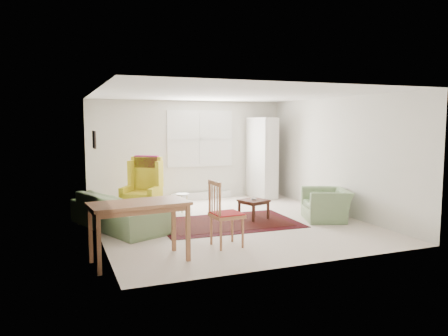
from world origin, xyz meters
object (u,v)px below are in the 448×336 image
object	(u,v)px
sofa	(118,204)
coffee_table	(254,209)
stool	(182,203)
armchair	(326,202)
desk	(139,232)
cabinet	(262,158)
desk_chair	(227,213)
wingback_chair	(141,186)

from	to	relation	value
sofa	coffee_table	world-z (taller)	sofa
sofa	stool	bearing A→B (deg)	-79.64
armchair	desk	world-z (taller)	desk
cabinet	stool	bearing A→B (deg)	-168.97
coffee_table	desk_chair	xyz separation A→B (m)	(-1.23, -1.60, 0.33)
stool	desk_chair	distance (m)	2.82
wingback_chair	desk	bearing A→B (deg)	-67.89
coffee_table	cabinet	world-z (taller)	cabinet
armchair	stool	xyz separation A→B (m)	(-2.49, 1.80, -0.17)
cabinet	desk_chair	size ratio (longest dim) A/B	1.96
sofa	coffee_table	xyz separation A→B (m)	(2.67, -0.24, -0.25)
stool	armchair	bearing A→B (deg)	-35.89
armchair	desk	xyz separation A→B (m)	(-4.00, -1.28, 0.05)
coffee_table	stool	distance (m)	1.67
armchair	stool	distance (m)	3.08
coffee_table	stool	world-z (taller)	stool
armchair	stool	size ratio (longest dim) A/B	2.34
desk_chair	cabinet	bearing A→B (deg)	-36.71
armchair	wingback_chair	xyz separation A→B (m)	(-3.37, 1.88, 0.25)
coffee_table	stool	bearing A→B (deg)	133.89
wingback_chair	desk_chair	size ratio (longest dim) A/B	1.17
armchair	cabinet	distance (m)	2.90
wingback_chair	stool	world-z (taller)	wingback_chair
cabinet	sofa	bearing A→B (deg)	-165.06
armchair	desk_chair	distance (m)	2.76
armchair	desk	bearing A→B (deg)	-52.75
desk_chair	armchair	bearing A→B (deg)	-71.95
sofa	stool	xyz separation A→B (m)	(1.51, 0.96, -0.24)
armchair	wingback_chair	size ratio (longest dim) A/B	0.77
cabinet	desk_chair	world-z (taller)	cabinet
coffee_table	desk	xyz separation A→B (m)	(-2.67, -1.88, 0.23)
sofa	desk_chair	world-z (taller)	desk_chair
cabinet	desk	xyz separation A→B (m)	(-3.96, -4.10, -0.61)
coffee_table	cabinet	xyz separation A→B (m)	(1.29, 2.22, 0.84)
sofa	desk_chair	size ratio (longest dim) A/B	2.09
cabinet	coffee_table	bearing A→B (deg)	-131.77
sofa	armchair	world-z (taller)	sofa
desk_chair	coffee_table	bearing A→B (deg)	-40.81
armchair	sofa	bearing A→B (deg)	-82.46
cabinet	desk	bearing A→B (deg)	-145.56
wingback_chair	desk_chair	bearing A→B (deg)	-40.95
coffee_table	desk_chair	distance (m)	2.05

